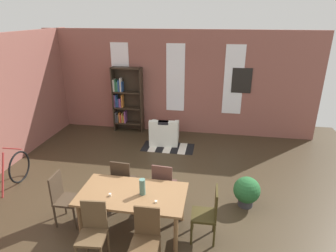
% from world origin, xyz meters
% --- Properties ---
extents(ground_plane, '(10.14, 10.14, 0.00)m').
position_xyz_m(ground_plane, '(0.00, 0.00, 0.00)').
color(ground_plane, '#382C1C').
extents(back_wall_brick, '(8.28, 0.12, 3.10)m').
position_xyz_m(back_wall_brick, '(0.00, 3.96, 1.55)').
color(back_wall_brick, '#8F544A').
rests_on(back_wall_brick, ground).
extents(window_pane_0, '(0.55, 0.02, 2.01)m').
position_xyz_m(window_pane_0, '(-1.70, 3.89, 1.70)').
color(window_pane_0, white).
extents(window_pane_1, '(0.55, 0.02, 2.01)m').
position_xyz_m(window_pane_1, '(0.00, 3.89, 1.70)').
color(window_pane_1, white).
extents(window_pane_2, '(0.55, 0.02, 2.01)m').
position_xyz_m(window_pane_2, '(1.70, 3.89, 1.70)').
color(window_pane_2, white).
extents(dining_table, '(1.77, 0.95, 0.74)m').
position_xyz_m(dining_table, '(-0.03, -0.67, 0.66)').
color(dining_table, brown).
rests_on(dining_table, ground).
extents(vase_on_table, '(0.10, 0.10, 0.28)m').
position_xyz_m(vase_on_table, '(0.15, -0.67, 0.88)').
color(vase_on_table, '#4C7266').
rests_on(vase_on_table, dining_table).
extents(tealight_candle_0, '(0.04, 0.04, 0.03)m').
position_xyz_m(tealight_candle_0, '(0.41, -0.85, 0.75)').
color(tealight_candle_0, silver).
rests_on(tealight_candle_0, dining_table).
extents(tealight_candle_1, '(0.04, 0.04, 0.04)m').
position_xyz_m(tealight_candle_1, '(-0.36, -0.81, 0.76)').
color(tealight_candle_1, silver).
rests_on(tealight_candle_1, dining_table).
extents(dining_chair_near_left, '(0.44, 0.44, 0.95)m').
position_xyz_m(dining_chair_near_left, '(-0.44, -1.37, 0.51)').
color(dining_chair_near_left, brown).
rests_on(dining_chair_near_left, ground).
extents(dining_chair_near_right, '(0.41, 0.41, 0.95)m').
position_xyz_m(dining_chair_near_right, '(0.37, -1.37, 0.51)').
color(dining_chair_near_right, '#4E3720').
rests_on(dining_chair_near_right, ground).
extents(dining_chair_head_left, '(0.41, 0.41, 0.95)m').
position_xyz_m(dining_chair_head_left, '(-1.29, -0.67, 0.51)').
color(dining_chair_head_left, '#3C2E21').
rests_on(dining_chair_head_left, ground).
extents(dining_chair_far_left, '(0.42, 0.42, 0.95)m').
position_xyz_m(dining_chair_far_left, '(-0.43, 0.03, 0.51)').
color(dining_chair_far_left, '#33261B').
rests_on(dining_chair_far_left, ground).
extents(dining_chair_far_right, '(0.43, 0.43, 0.95)m').
position_xyz_m(dining_chair_far_right, '(0.36, 0.03, 0.51)').
color(dining_chair_far_right, '#4F322B').
rests_on(dining_chair_far_right, ground).
extents(dining_chair_head_right, '(0.41, 0.41, 0.95)m').
position_xyz_m(dining_chair_head_right, '(1.23, -0.67, 0.51)').
color(dining_chair_head_right, '#352C12').
rests_on(dining_chair_head_right, ground).
extents(bookshelf_tall, '(0.93, 0.28, 2.01)m').
position_xyz_m(bookshelf_tall, '(-1.53, 3.72, 1.01)').
color(bookshelf_tall, '#2D2319').
rests_on(bookshelf_tall, ground).
extents(armchair_white, '(0.86, 0.86, 0.75)m').
position_xyz_m(armchair_white, '(-0.18, 3.00, 0.28)').
color(armchair_white, white).
rests_on(armchair_white, ground).
extents(bicycle_second, '(0.44, 1.75, 0.91)m').
position_xyz_m(bicycle_second, '(-2.94, -0.11, 0.36)').
color(bicycle_second, black).
rests_on(bicycle_second, ground).
extents(potted_plant_by_shelf, '(0.51, 0.51, 0.60)m').
position_xyz_m(potted_plant_by_shelf, '(1.93, 0.35, 0.33)').
color(potted_plant_by_shelf, '#333338').
rests_on(potted_plant_by_shelf, ground).
extents(striped_rug, '(1.44, 0.71, 0.01)m').
position_xyz_m(striped_rug, '(-0.01, 2.65, 0.00)').
color(striped_rug, black).
rests_on(striped_rug, ground).
extents(framed_picture, '(0.56, 0.03, 0.72)m').
position_xyz_m(framed_picture, '(1.93, 3.88, 1.71)').
color(framed_picture, black).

